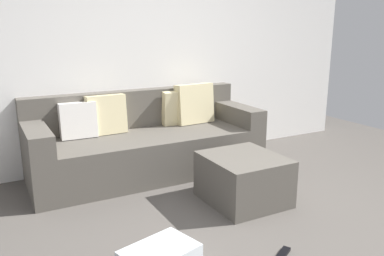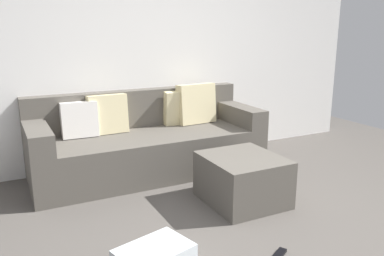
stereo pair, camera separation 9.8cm
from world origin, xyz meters
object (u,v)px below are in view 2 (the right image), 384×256
at_px(couch_sectional, 148,143).
at_px(ottoman, 242,179).
at_px(remote_near_ottoman, 279,255).
at_px(remote_by_storage_bin, 186,254).

distance_m(couch_sectional, ottoman, 1.22).
bearing_deg(ottoman, remote_near_ottoman, -107.68).
bearing_deg(remote_near_ottoman, remote_by_storage_bin, 121.85).
xyz_separation_m(couch_sectional, remote_near_ottoman, (0.20, -1.99, -0.32)).
xyz_separation_m(ottoman, remote_near_ottoman, (-0.28, -0.87, -0.20)).
bearing_deg(remote_near_ottoman, couch_sectional, 65.64).
bearing_deg(ottoman, remote_by_storage_bin, -145.81).
height_order(ottoman, remote_by_storage_bin, ottoman).
distance_m(ottoman, remote_by_storage_bin, 1.04).
relative_size(remote_near_ottoman, remote_by_storage_bin, 1.06).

